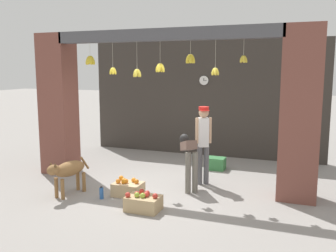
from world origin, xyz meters
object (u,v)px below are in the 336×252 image
at_px(dog, 68,170).
at_px(shopkeeper, 203,139).
at_px(fruit_crate_oranges, 128,188).
at_px(worker_stooping, 189,155).
at_px(produce_box_green, 216,163).
at_px(wall_clock, 204,80).
at_px(water_bottle, 101,193).
at_px(fruit_crate_apples, 143,202).

relative_size(dog, shopkeeper, 0.63).
xyz_separation_m(dog, fruit_crate_oranges, (1.07, 0.39, -0.35)).
height_order(worker_stooping, produce_box_green, worker_stooping).
xyz_separation_m(shopkeeper, produce_box_green, (-0.01, 1.22, -0.82)).
relative_size(shopkeeper, worker_stooping, 1.54).
height_order(fruit_crate_oranges, wall_clock, wall_clock).
height_order(dog, shopkeeper, shopkeeper).
distance_m(dog, wall_clock, 4.74).
bearing_deg(worker_stooping, dog, 178.25).
bearing_deg(dog, produce_box_green, 154.25).
bearing_deg(fruit_crate_oranges, wall_clock, 83.45).
bearing_deg(shopkeeper, dog, 8.95).
bearing_deg(produce_box_green, shopkeeper, -89.31).
bearing_deg(shopkeeper, produce_box_green, -116.21).
height_order(shopkeeper, water_bottle, shopkeeper).
distance_m(worker_stooping, water_bottle, 1.86).
height_order(dog, worker_stooping, worker_stooping).
bearing_deg(wall_clock, fruit_crate_apples, -87.92).
height_order(fruit_crate_apples, produce_box_green, fruit_crate_apples).
distance_m(shopkeeper, fruit_crate_oranges, 1.87).
relative_size(dog, fruit_crate_apples, 1.78).
distance_m(fruit_crate_oranges, fruit_crate_apples, 0.84).
distance_m(dog, produce_box_green, 3.61).
height_order(worker_stooping, wall_clock, wall_clock).
distance_m(worker_stooping, wall_clock, 3.39).
distance_m(produce_box_green, water_bottle, 3.18).
bearing_deg(shopkeeper, fruit_crate_oranges, 19.65).
bearing_deg(wall_clock, worker_stooping, -79.79).
relative_size(worker_stooping, fruit_crate_oranges, 1.95).
relative_size(shopkeeper, fruit_crate_oranges, 3.01).
distance_m(fruit_crate_apples, wall_clock, 4.82).
relative_size(fruit_crate_oranges, water_bottle, 2.30).
bearing_deg(fruit_crate_apples, shopkeeper, 72.97).
xyz_separation_m(dog, worker_stooping, (2.06, 1.16, 0.22)).
distance_m(water_bottle, wall_clock, 4.68).
distance_m(dog, fruit_crate_oranges, 1.20).
xyz_separation_m(dog, wall_clock, (1.51, 4.20, 1.60)).
relative_size(produce_box_green, water_bottle, 1.84).
bearing_deg(wall_clock, dog, -109.79).
bearing_deg(dog, wall_clock, 172.44).
height_order(shopkeeper, wall_clock, wall_clock).
xyz_separation_m(fruit_crate_oranges, fruit_crate_apples, (0.60, -0.60, -0.00)).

